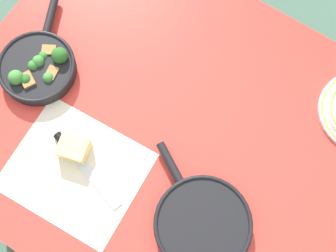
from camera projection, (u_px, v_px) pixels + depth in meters
ground_plane at (168, 178)px, 2.07m from camera, size 14.00×14.00×0.00m
dining_table_red at (168, 136)px, 1.41m from camera, size 1.23×1.01×0.77m
skillet_broccoli at (38, 67)px, 1.36m from camera, size 0.23×0.34×0.08m
skillet_eggs at (202, 224)px, 1.23m from camera, size 0.35×0.26×0.05m
parchment_sheet at (76, 171)px, 1.30m from camera, size 0.38×0.33×0.00m
grater_knife at (78, 159)px, 1.30m from camera, size 0.27×0.10×0.02m
cheese_block at (74, 149)px, 1.29m from camera, size 0.09×0.09×0.05m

